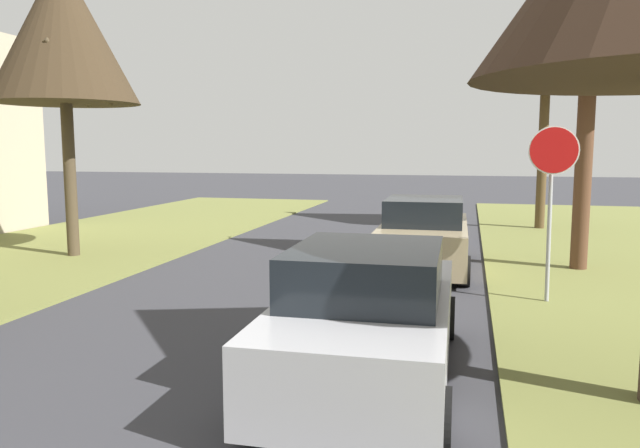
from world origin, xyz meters
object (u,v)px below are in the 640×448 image
parked_sedan_tan (424,236)px  stop_sign_far (552,175)px  street_tree_left_mid_b (63,31)px  parked_sedan_silver (368,317)px  street_tree_right_far (548,25)px

parked_sedan_tan → stop_sign_far: bearing=-49.0°
street_tree_left_mid_b → parked_sedan_tan: bearing=4.2°
parked_sedan_silver → street_tree_right_far: bearing=76.6°
street_tree_left_mid_b → parked_sedan_silver: 11.22m
stop_sign_far → street_tree_left_mid_b: (-10.67, 1.99, 3.16)m
stop_sign_far → street_tree_right_far: size_ratio=0.36×
street_tree_left_mid_b → street_tree_right_far: bearing=34.7°
stop_sign_far → parked_sedan_silver: (-2.43, -4.07, -1.47)m
stop_sign_far → parked_sedan_silver: size_ratio=0.67×
street_tree_right_far → parked_sedan_silver: (-3.37, -14.10, -5.76)m
stop_sign_far → parked_sedan_tan: stop_sign_far is taller
street_tree_left_mid_b → parked_sedan_tan: size_ratio=1.59×
parked_sedan_tan → street_tree_right_far: bearing=66.7°
street_tree_left_mid_b → stop_sign_far: bearing=-10.6°
stop_sign_far → street_tree_right_far: 10.95m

